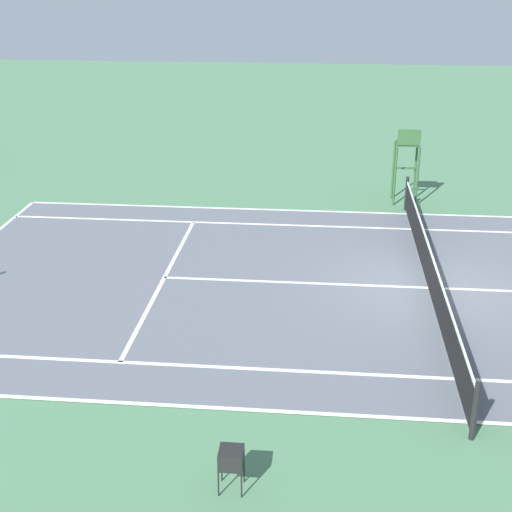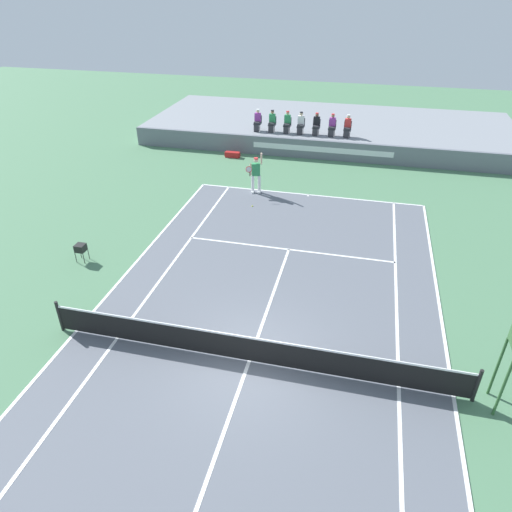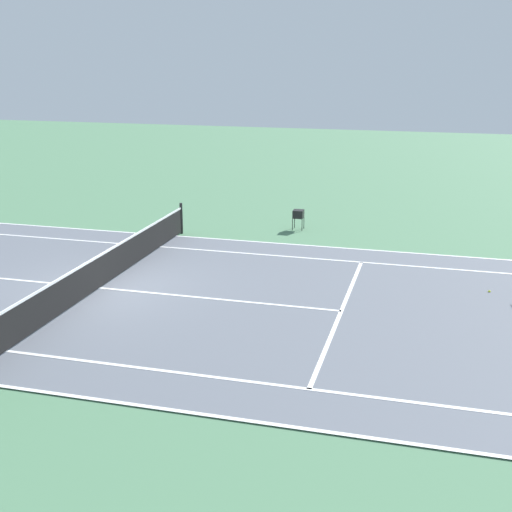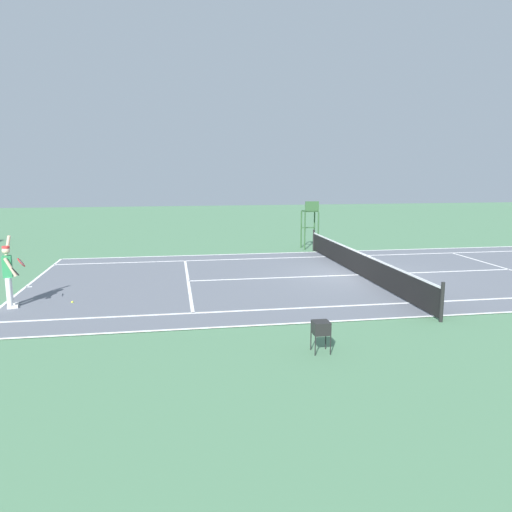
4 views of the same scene
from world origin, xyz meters
name	(u,v)px [view 4 (image 4 of 4)]	position (x,y,z in m)	size (l,w,h in m)	color
ground_plane	(357,275)	(0.00, 0.00, 0.00)	(80.00, 80.00, 0.00)	#4C7A56
court	(357,275)	(0.00, 0.00, 0.01)	(11.08, 23.88, 0.03)	slate
net	(358,262)	(0.00, 0.00, 0.52)	(11.98, 0.10, 1.07)	black
tennis_player	(9,274)	(-2.60, 11.57, 0.99)	(0.74, 0.74, 2.08)	white
tennis_ball	(72,302)	(-2.38, 9.93, 0.03)	(0.07, 0.07, 0.07)	#D1E533
umpire_chair	(310,218)	(6.66, 0.00, 1.56)	(0.77, 0.77, 2.44)	#2D562D
ball_hopper	(321,327)	(-7.53, 3.77, 0.57)	(0.36, 0.36, 0.70)	black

